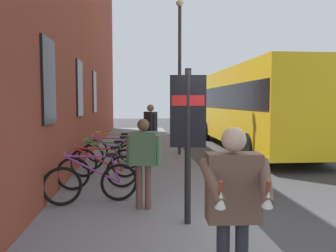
{
  "coord_description": "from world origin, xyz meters",
  "views": [
    {
      "loc": [
        -4.58,
        1.84,
        2.02
      ],
      "look_at": [
        2.21,
        1.21,
        1.53
      ],
      "focal_mm": 36.37,
      "sensor_mm": 36.0,
      "label": 1
    }
  ],
  "objects_px": {
    "city_bus": "(251,104)",
    "pedestrian_by_facade": "(150,125)",
    "transit_info_sign": "(188,121)",
    "tourist_with_hotdogs": "(234,199)",
    "bicycle_beside_lamp": "(104,162)",
    "pedestrian_near_bus": "(143,154)",
    "bicycle_by_door": "(113,150)",
    "bicycle_under_window": "(111,156)",
    "bicycle_end_of_row": "(99,171)",
    "bicycle_mid_rack": "(92,183)",
    "street_lamp": "(180,64)"
  },
  "relations": [
    {
      "from": "bicycle_under_window",
      "to": "street_lamp",
      "type": "relative_size",
      "value": 0.32
    },
    {
      "from": "bicycle_by_door",
      "to": "street_lamp",
      "type": "xyz_separation_m",
      "value": [
        1.5,
        -2.27,
        2.85
      ]
    },
    {
      "from": "bicycle_beside_lamp",
      "to": "pedestrian_by_facade",
      "type": "xyz_separation_m",
      "value": [
        3.14,
        -1.29,
        0.71
      ]
    },
    {
      "from": "pedestrian_by_facade",
      "to": "street_lamp",
      "type": "height_order",
      "value": "street_lamp"
    },
    {
      "from": "bicycle_beside_lamp",
      "to": "pedestrian_near_bus",
      "type": "xyz_separation_m",
      "value": [
        -2.62,
        -0.93,
        0.59
      ]
    },
    {
      "from": "pedestrian_by_facade",
      "to": "street_lamp",
      "type": "bearing_deg",
      "value": -68.37
    },
    {
      "from": "street_lamp",
      "to": "bicycle_end_of_row",
      "type": "bearing_deg",
      "value": 153.28
    },
    {
      "from": "bicycle_mid_rack",
      "to": "transit_info_sign",
      "type": "bearing_deg",
      "value": -126.86
    },
    {
      "from": "bicycle_beside_lamp",
      "to": "transit_info_sign",
      "type": "bearing_deg",
      "value": -154.92
    },
    {
      "from": "pedestrian_near_bus",
      "to": "city_bus",
      "type": "bearing_deg",
      "value": -30.16
    },
    {
      "from": "bicycle_mid_rack",
      "to": "bicycle_by_door",
      "type": "relative_size",
      "value": 1.0
    },
    {
      "from": "bicycle_mid_rack",
      "to": "city_bus",
      "type": "bearing_deg",
      "value": -36.41
    },
    {
      "from": "pedestrian_by_facade",
      "to": "bicycle_by_door",
      "type": "bearing_deg",
      "value": 131.73
    },
    {
      "from": "bicycle_by_door",
      "to": "transit_info_sign",
      "type": "xyz_separation_m",
      "value": [
        -5.47,
        -1.51,
        1.21
      ]
    },
    {
      "from": "bicycle_beside_lamp",
      "to": "tourist_with_hotdogs",
      "type": "height_order",
      "value": "tourist_with_hotdogs"
    },
    {
      "from": "bicycle_under_window",
      "to": "city_bus",
      "type": "xyz_separation_m",
      "value": [
        4.54,
        -5.57,
        1.41
      ]
    },
    {
      "from": "transit_info_sign",
      "to": "city_bus",
      "type": "xyz_separation_m",
      "value": [
        8.92,
        -4.06,
        0.2
      ]
    },
    {
      "from": "bicycle_beside_lamp",
      "to": "bicycle_mid_rack",
      "type": "bearing_deg",
      "value": 179.27
    },
    {
      "from": "pedestrian_by_facade",
      "to": "street_lamp",
      "type": "relative_size",
      "value": 0.33
    },
    {
      "from": "pedestrian_by_facade",
      "to": "bicycle_beside_lamp",
      "type": "bearing_deg",
      "value": 157.67
    },
    {
      "from": "pedestrian_by_facade",
      "to": "tourist_with_hotdogs",
      "type": "bearing_deg",
      "value": -177.5
    },
    {
      "from": "city_bus",
      "to": "pedestrian_by_facade",
      "type": "xyz_separation_m",
      "value": [
        -2.37,
        4.36,
        -0.7
      ]
    },
    {
      "from": "street_lamp",
      "to": "bicycle_beside_lamp",
      "type": "bearing_deg",
      "value": 146.55
    },
    {
      "from": "city_bus",
      "to": "pedestrian_by_facade",
      "type": "relative_size",
      "value": 5.83
    },
    {
      "from": "transit_info_sign",
      "to": "bicycle_beside_lamp",
      "type": "bearing_deg",
      "value": 25.08
    },
    {
      "from": "transit_info_sign",
      "to": "tourist_with_hotdogs",
      "type": "relative_size",
      "value": 1.43
    },
    {
      "from": "pedestrian_by_facade",
      "to": "pedestrian_near_bus",
      "type": "distance_m",
      "value": 5.77
    },
    {
      "from": "bicycle_by_door",
      "to": "tourist_with_hotdogs",
      "type": "height_order",
      "value": "tourist_with_hotdogs"
    },
    {
      "from": "street_lamp",
      "to": "tourist_with_hotdogs",
      "type": "bearing_deg",
      "value": 175.77
    },
    {
      "from": "bicycle_by_door",
      "to": "transit_info_sign",
      "type": "relative_size",
      "value": 0.73
    },
    {
      "from": "bicycle_mid_rack",
      "to": "bicycle_beside_lamp",
      "type": "xyz_separation_m",
      "value": [
        2.19,
        -0.03,
        0.0
      ]
    },
    {
      "from": "tourist_with_hotdogs",
      "to": "pedestrian_by_facade",
      "type": "bearing_deg",
      "value": 2.5
    },
    {
      "from": "bicycle_end_of_row",
      "to": "street_lamp",
      "type": "bearing_deg",
      "value": -26.72
    },
    {
      "from": "city_bus",
      "to": "pedestrian_by_facade",
      "type": "height_order",
      "value": "city_bus"
    },
    {
      "from": "city_bus",
      "to": "tourist_with_hotdogs",
      "type": "bearing_deg",
      "value": 160.35
    },
    {
      "from": "pedestrian_near_bus",
      "to": "street_lamp",
      "type": "relative_size",
      "value": 0.29
    },
    {
      "from": "city_bus",
      "to": "bicycle_beside_lamp",
      "type": "bearing_deg",
      "value": 134.27
    },
    {
      "from": "city_bus",
      "to": "pedestrian_near_bus",
      "type": "bearing_deg",
      "value": 149.84
    },
    {
      "from": "bicycle_by_door",
      "to": "street_lamp",
      "type": "distance_m",
      "value": 3.94
    },
    {
      "from": "bicycle_under_window",
      "to": "transit_info_sign",
      "type": "xyz_separation_m",
      "value": [
        -4.38,
        -1.51,
        1.21
      ]
    },
    {
      "from": "pedestrian_near_bus",
      "to": "bicycle_end_of_row",
      "type": "bearing_deg",
      "value": 32.81
    },
    {
      "from": "pedestrian_near_bus",
      "to": "tourist_with_hotdogs",
      "type": "xyz_separation_m",
      "value": [
        -3.02,
        -0.74,
        0.06
      ]
    },
    {
      "from": "city_bus",
      "to": "tourist_with_hotdogs",
      "type": "relative_size",
      "value": 6.27
    },
    {
      "from": "bicycle_by_door",
      "to": "bicycle_end_of_row",
      "type": "bearing_deg",
      "value": 178.19
    },
    {
      "from": "bicycle_beside_lamp",
      "to": "city_bus",
      "type": "relative_size",
      "value": 0.17
    },
    {
      "from": "pedestrian_by_facade",
      "to": "tourist_with_hotdogs",
      "type": "xyz_separation_m",
      "value": [
        -8.77,
        -0.38,
        -0.07
      ]
    },
    {
      "from": "pedestrian_near_bus",
      "to": "transit_info_sign",
      "type": "bearing_deg",
      "value": -139.83
    },
    {
      "from": "bicycle_end_of_row",
      "to": "bicycle_under_window",
      "type": "bearing_deg",
      "value": -2.74
    },
    {
      "from": "bicycle_mid_rack",
      "to": "street_lamp",
      "type": "bearing_deg",
      "value": -22.48
    },
    {
      "from": "bicycle_mid_rack",
      "to": "pedestrian_near_bus",
      "type": "height_order",
      "value": "pedestrian_near_bus"
    }
  ]
}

